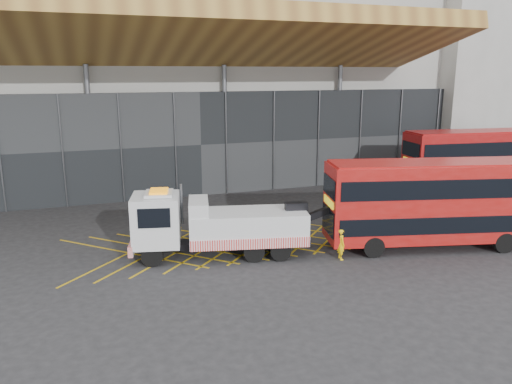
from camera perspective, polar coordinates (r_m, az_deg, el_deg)
name	(u,v)px	position (r m, az deg, el deg)	size (l,w,h in m)	color
ground_plane	(215,243)	(28.58, -4.68, -5.82)	(120.00, 120.00, 0.00)	#242426
road_markings	(242,240)	(29.01, -1.61, -5.48)	(19.96, 7.16, 0.01)	gold
construction_building	(180,78)	(45.35, -8.72, 12.78)	(55.00, 23.97, 18.00)	gray
east_building	(474,67)	(57.29, 23.68, 12.98)	(15.00, 12.00, 20.00)	gray
recovery_truck	(214,225)	(26.05, -4.86, -3.77)	(10.73, 4.53, 3.73)	black
bus_towed	(435,200)	(28.78, 19.82, -0.90)	(12.13, 5.52, 4.82)	#9E0F0C
bus_second	(481,159)	(43.21, 24.36, 3.47)	(12.66, 4.39, 5.05)	maroon
worker	(341,244)	(26.23, 9.71, -5.87)	(0.60, 0.40, 1.65)	yellow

